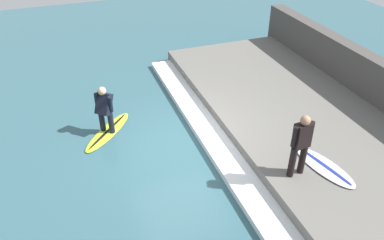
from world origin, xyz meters
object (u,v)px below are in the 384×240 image
surfer_riding (104,108)px  surfer_waiting_near (301,143)px  surfboard_riding (108,132)px  surfboard_waiting_near (325,167)px

surfer_riding → surfer_waiting_near: 5.12m
surfboard_riding → surfer_riding: size_ratio=1.33×
surfer_riding → surfer_waiting_near: (3.61, -3.61, 0.47)m
surfboard_riding → surfer_riding: bearing=0.0°
surfer_waiting_near → surfboard_waiting_near: (0.74, -0.07, -0.83)m
surfboard_riding → surfboard_waiting_near: (4.35, -3.68, 0.42)m
surfboard_riding → surfer_waiting_near: size_ratio=1.19×
surfboard_waiting_near → surfer_riding: bearing=139.8°
surfboard_riding → surfboard_waiting_near: bearing=-40.2°
surfer_waiting_near → surfboard_waiting_near: surfer_waiting_near is taller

